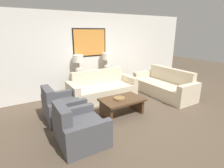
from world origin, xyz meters
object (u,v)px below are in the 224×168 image
(table_lamp_left, at_px, (78,62))
(armchair_near_back_wall, at_px, (62,108))
(couch_by_back_wall, at_px, (102,89))
(coffee_table, at_px, (122,103))
(armchair_near_camera, at_px, (79,129))
(console_table, at_px, (94,82))
(table_lamp_right, at_px, (107,59))
(decorative_bowl, at_px, (119,98))
(couch_by_side, at_px, (164,86))

(table_lamp_left, xyz_separation_m, armchair_near_back_wall, (-0.94, -1.29, -0.86))
(couch_by_back_wall, height_order, coffee_table, couch_by_back_wall)
(table_lamp_left, bearing_deg, couch_by_back_wall, -49.93)
(armchair_near_camera, bearing_deg, coffee_table, 22.63)
(couch_by_back_wall, height_order, armchair_near_back_wall, couch_by_back_wall)
(console_table, height_order, armchair_near_back_wall, armchair_near_back_wall)
(table_lamp_right, distance_m, decorative_bowl, 2.08)
(table_lamp_left, relative_size, coffee_table, 0.57)
(couch_by_side, distance_m, armchair_near_camera, 3.54)
(couch_by_back_wall, bearing_deg, table_lamp_left, 130.07)
(coffee_table, relative_size, decorative_bowl, 3.71)
(console_table, distance_m, couch_by_side, 2.38)
(table_lamp_left, height_order, coffee_table, table_lamp_left)
(table_lamp_right, bearing_deg, couch_by_side, -44.90)
(table_lamp_right, bearing_deg, couch_by_back_wall, -130.07)
(coffee_table, relative_size, armchair_near_back_wall, 1.14)
(coffee_table, xyz_separation_m, armchair_near_back_wall, (-1.37, 0.57, -0.03))
(couch_by_back_wall, xyz_separation_m, decorative_bowl, (-0.16, -1.23, 0.15))
(decorative_bowl, bearing_deg, coffee_table, -17.36)
(armchair_near_camera, bearing_deg, couch_by_side, 17.00)
(table_lamp_left, relative_size, armchair_near_back_wall, 0.64)
(armchair_near_back_wall, bearing_deg, decorative_bowl, -22.90)
(table_lamp_left, height_order, table_lamp_right, same)
(couch_by_back_wall, relative_size, coffee_table, 1.97)
(table_lamp_right, height_order, armchair_near_camera, table_lamp_right)
(couch_by_back_wall, distance_m, decorative_bowl, 1.25)
(table_lamp_right, bearing_deg, table_lamp_left, 180.00)
(console_table, bearing_deg, coffee_table, -92.73)
(console_table, height_order, couch_by_back_wall, couch_by_back_wall)
(table_lamp_right, bearing_deg, decorative_bowl, -110.14)
(couch_by_side, xyz_separation_m, armchair_near_camera, (-3.39, -1.04, -0.02))
(decorative_bowl, height_order, armchair_near_camera, armchair_near_camera)
(couch_by_back_wall, distance_m, armchair_near_back_wall, 1.61)
(couch_by_side, bearing_deg, armchair_near_camera, -163.00)
(couch_by_side, bearing_deg, coffee_table, -167.05)
(table_lamp_left, relative_size, couch_by_side, 0.29)
(console_table, bearing_deg, armchair_near_back_wall, -138.58)
(armchair_near_back_wall, bearing_deg, table_lamp_right, 33.08)
(couch_by_back_wall, relative_size, couch_by_side, 1.00)
(console_table, xyz_separation_m, armchair_near_back_wall, (-1.46, -1.29, -0.09))
(armchair_near_camera, bearing_deg, decorative_bowl, 24.47)
(armchair_near_back_wall, bearing_deg, couch_by_side, -1.86)
(table_lamp_left, distance_m, couch_by_back_wall, 1.17)
(decorative_bowl, bearing_deg, couch_by_side, 11.98)
(console_table, distance_m, couch_by_back_wall, 0.62)
(couch_by_side, distance_m, armchair_near_back_wall, 3.39)
(couch_by_back_wall, xyz_separation_m, armchair_near_camera, (-1.46, -1.82, -0.02))
(console_table, distance_m, armchair_near_back_wall, 1.95)
(console_table, height_order, decorative_bowl, console_table)
(table_lamp_left, height_order, couch_by_side, table_lamp_left)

